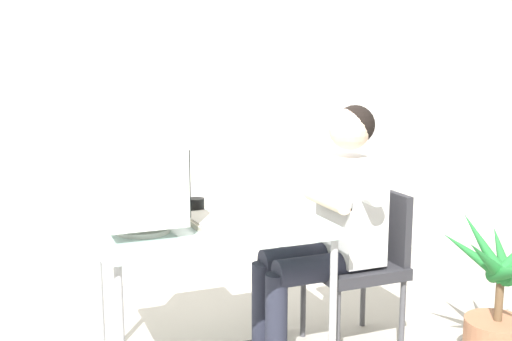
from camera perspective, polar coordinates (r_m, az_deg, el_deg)
wall_back at (r=4.33m, az=-6.08°, el=9.78°), size 8.00×0.10×3.00m
desk at (r=3.02m, az=-3.94°, el=-6.22°), size 1.11×0.70×0.74m
crt_monitor at (r=2.88m, az=-10.19°, el=-1.06°), size 0.36×0.36×0.42m
keyboard at (r=2.98m, az=-4.24°, el=-4.80°), size 0.18×0.47×0.03m
office_chair at (r=3.42m, az=9.59°, el=-7.67°), size 0.44×0.44×0.84m
person_seated at (r=3.26m, az=6.74°, el=-4.41°), size 0.75×0.56×1.29m
potted_plant at (r=3.43m, az=21.01°, el=-11.35°), size 0.58×0.61×0.77m
desk_mug at (r=3.22m, az=-5.40°, el=-3.22°), size 0.08×0.09×0.08m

